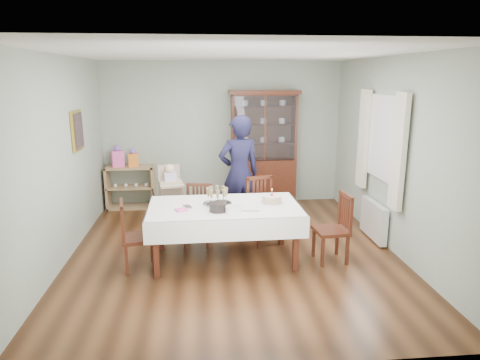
{
  "coord_description": "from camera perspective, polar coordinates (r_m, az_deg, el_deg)",
  "views": [
    {
      "loc": [
        -0.44,
        -5.63,
        2.42
      ],
      "look_at": [
        0.11,
        0.2,
        1.0
      ],
      "focal_mm": 32.0,
      "sensor_mm": 36.0,
      "label": 1
    }
  ],
  "objects": [
    {
      "name": "china_cabinet",
      "position": [
        8.08,
        3.13,
        4.4
      ],
      "size": [
        1.3,
        0.48,
        2.18
      ],
      "color": "#4A2112",
      "rests_on": "floor"
    },
    {
      "name": "dining_table",
      "position": [
        5.77,
        -2.08,
        -6.99
      ],
      "size": [
        2.02,
        1.18,
        0.76
      ],
      "rotation": [
        0.0,
        0.0,
        0.02
      ],
      "color": "#4A2112",
      "rests_on": "floor"
    },
    {
      "name": "chair_end_right",
      "position": [
        5.9,
        12.12,
        -7.98
      ],
      "size": [
        0.45,
        0.45,
        0.92
      ],
      "rotation": [
        0.0,
        0.0,
        -1.48
      ],
      "color": "#4A2112",
      "rests_on": "floor"
    },
    {
      "name": "plate_stack_dark",
      "position": [
        5.41,
        -2.94,
        -3.61
      ],
      "size": [
        0.23,
        0.23,
        0.11
      ],
      "primitive_type": "cylinder",
      "rotation": [
        0.0,
        0.0,
        -0.02
      ],
      "color": "black",
      "rests_on": "dining_table"
    },
    {
      "name": "plate_stack_white",
      "position": [
        5.34,
        -0.89,
        -3.96
      ],
      "size": [
        0.25,
        0.25,
        0.09
      ],
      "primitive_type": "cylinder",
      "rotation": [
        0.0,
        0.0,
        -0.27
      ],
      "color": "white",
      "rests_on": "dining_table"
    },
    {
      "name": "chair_far_right",
      "position": [
        6.39,
        3.21,
        -5.83
      ],
      "size": [
        0.54,
        0.54,
        0.97
      ],
      "rotation": [
        0.0,
        0.0,
        0.3
      ],
      "color": "#4A2112",
      "rests_on": "floor"
    },
    {
      "name": "room_shell",
      "position": [
        6.22,
        -1.35,
        7.06
      ],
      "size": [
        5.0,
        5.0,
        5.0
      ],
      "color": "#9EAA99",
      "rests_on": "floor"
    },
    {
      "name": "cutlery",
      "position": [
        5.63,
        -7.37,
        -3.52
      ],
      "size": [
        0.16,
        0.19,
        0.01
      ],
      "primitive_type": null,
      "rotation": [
        0.0,
        0.0,
        0.31
      ],
      "color": "silver",
      "rests_on": "dining_table"
    },
    {
      "name": "sideboard",
      "position": [
        8.27,
        -14.37,
        -0.92
      ],
      "size": [
        0.9,
        0.38,
        0.8
      ],
      "color": "tan",
      "rests_on": "floor"
    },
    {
      "name": "floor",
      "position": [
        6.14,
        -0.9,
        -9.53
      ],
      "size": [
        5.0,
        5.0,
        0.0
      ],
      "primitive_type": "plane",
      "color": "#593319",
      "rests_on": "ground"
    },
    {
      "name": "napkin_stack",
      "position": [
        5.48,
        -7.85,
        -3.97
      ],
      "size": [
        0.18,
        0.18,
        0.02
      ],
      "primitive_type": "cube",
      "rotation": [
        0.0,
        0.0,
        0.42
      ],
      "color": "#F75BAD",
      "rests_on": "dining_table"
    },
    {
      "name": "radiator",
      "position": [
        6.81,
        17.39,
        -5.12
      ],
      "size": [
        0.1,
        0.8,
        0.55
      ],
      "primitive_type": "cube",
      "color": "white",
      "rests_on": "floor"
    },
    {
      "name": "window",
      "position": [
        6.56,
        18.65,
        5.33
      ],
      "size": [
        0.04,
        1.02,
        1.22
      ],
      "primitive_type": "cube",
      "color": "white",
      "rests_on": "room_shell"
    },
    {
      "name": "gift_bag_orange",
      "position": [
        8.12,
        -14.03,
        2.82
      ],
      "size": [
        0.2,
        0.15,
        0.34
      ],
      "color": "orange",
      "rests_on": "sideboard"
    },
    {
      "name": "chair_far_left",
      "position": [
        6.34,
        -5.59,
        -6.28
      ],
      "size": [
        0.46,
        0.46,
        0.88
      ],
      "rotation": [
        0.0,
        0.0,
        -0.17
      ],
      "color": "#4A2112",
      "rests_on": "floor"
    },
    {
      "name": "birthday_cake",
      "position": [
        5.73,
        4.26,
        -2.63
      ],
      "size": [
        0.3,
        0.3,
        0.2
      ],
      "color": "white",
      "rests_on": "dining_table"
    },
    {
      "name": "gift_bag_pink",
      "position": [
        8.16,
        -16.01,
        2.95
      ],
      "size": [
        0.25,
        0.21,
        0.4
      ],
      "color": "#F75BAD",
      "rests_on": "sideboard"
    },
    {
      "name": "curtain_right",
      "position": [
        7.11,
        16.14,
        5.29
      ],
      "size": [
        0.07,
        0.3,
        1.55
      ],
      "primitive_type": "cube",
      "color": "silver",
      "rests_on": "room_shell"
    },
    {
      "name": "woman",
      "position": [
        6.77,
        -0.12,
        0.87
      ],
      "size": [
        0.75,
        0.58,
        1.84
      ],
      "primitive_type": "imported",
      "rotation": [
        0.0,
        0.0,
        3.37
      ],
      "color": "black",
      "rests_on": "floor"
    },
    {
      "name": "cake_knife",
      "position": [
        5.4,
        1.23,
        -4.16
      ],
      "size": [
        0.27,
        0.05,
        0.01
      ],
      "primitive_type": "cube",
      "rotation": [
        0.0,
        0.0,
        -0.1
      ],
      "color": "silver",
      "rests_on": "dining_table"
    },
    {
      "name": "curtain_left",
      "position": [
        5.99,
        20.42,
        3.49
      ],
      "size": [
        0.07,
        0.3,
        1.55
      ],
      "primitive_type": "cube",
      "color": "silver",
      "rests_on": "room_shell"
    },
    {
      "name": "high_chair",
      "position": [
        7.0,
        -9.18,
        -3.15
      ],
      "size": [
        0.57,
        0.57,
        1.07
      ],
      "rotation": [
        0.0,
        0.0,
        0.22
      ],
      "color": "black",
      "rests_on": "floor"
    },
    {
      "name": "champagne_tray",
      "position": [
        5.67,
        -3.04,
        -2.59
      ],
      "size": [
        0.39,
        0.39,
        0.23
      ],
      "color": "silver",
      "rests_on": "dining_table"
    },
    {
      "name": "chair_end_left",
      "position": [
        5.69,
        -13.46,
        -8.93
      ],
      "size": [
        0.47,
        0.47,
        0.9
      ],
      "rotation": [
        0.0,
        0.0,
        1.75
      ],
      "color": "#4A2112",
      "rests_on": "floor"
    },
    {
      "name": "picture_frame",
      "position": [
        6.72,
        -20.88,
        6.2
      ],
      "size": [
        0.04,
        0.48,
        0.58
      ],
      "primitive_type": "cube",
      "color": "gold",
      "rests_on": "room_shell"
    }
  ]
}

